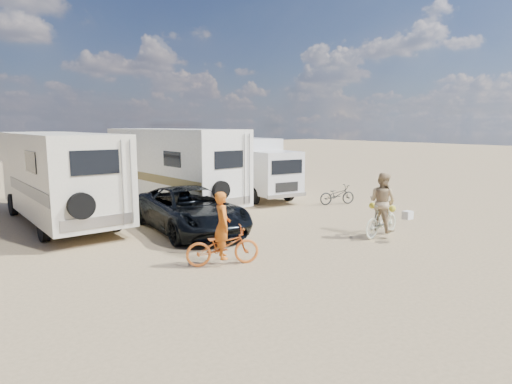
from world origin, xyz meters
TOP-DOWN VIEW (x-y plane):
  - ground at (0.00, 0.00)m, footprint 140.00×140.00m
  - rv_main at (-0.44, 7.48)m, footprint 2.61×8.08m
  - rv_left at (-5.20, 6.83)m, footprint 2.50×8.09m
  - box_truck at (3.48, 7.13)m, footprint 2.74×6.15m
  - dark_suv at (-2.20, 2.87)m, footprint 2.88×5.34m
  - bike_man at (-3.28, -0.67)m, footprint 1.91×1.29m
  - bike_woman at (2.14, -1.31)m, footprint 1.73×0.62m
  - rider_man at (-3.28, -0.67)m, footprint 0.60×0.71m
  - rider_woman at (2.14, -1.31)m, footprint 0.76×0.93m
  - bike_parked at (5.23, 3.29)m, footprint 1.71×1.09m
  - cooler at (-2.47, 2.63)m, footprint 0.53×0.42m
  - crate at (0.23, 4.13)m, footprint 0.54×0.54m

SIDE VIEW (x-z plane):
  - ground at x=0.00m, z-range 0.00..0.00m
  - crate at x=0.23m, z-range 0.00..0.34m
  - cooler at x=-2.47m, z-range 0.00..0.39m
  - bike_parked at x=5.23m, z-range 0.00..0.85m
  - bike_man at x=-3.28m, z-range 0.00..0.95m
  - bike_woman at x=2.14m, z-range 0.00..1.02m
  - dark_suv at x=-2.20m, z-range 0.00..1.42m
  - rider_man at x=-3.28m, z-range 0.00..1.64m
  - rider_woman at x=2.14m, z-range 0.00..1.81m
  - box_truck at x=3.48m, z-range 0.00..2.79m
  - rv_left at x=-5.20m, z-range 0.00..3.14m
  - rv_main at x=-0.44m, z-range 0.00..3.25m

